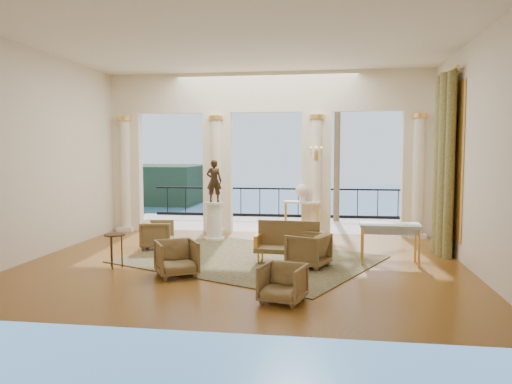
% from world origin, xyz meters
% --- Properties ---
extents(floor, '(9.00, 9.00, 0.00)m').
position_xyz_m(floor, '(0.00, 0.00, 0.00)').
color(floor, '#4C240B').
rests_on(floor, ground).
extents(room_walls, '(9.00, 9.00, 9.00)m').
position_xyz_m(room_walls, '(0.00, -1.12, 2.88)').
color(room_walls, beige).
rests_on(room_walls, ground).
extents(arcade, '(9.00, 0.56, 4.50)m').
position_xyz_m(arcade, '(-0.00, 3.82, 2.58)').
color(arcade, '#F4E3C6').
rests_on(arcade, ground).
extents(terrace, '(10.00, 3.60, 0.10)m').
position_xyz_m(terrace, '(0.00, 5.80, -0.05)').
color(terrace, '#B4AA97').
rests_on(terrace, ground).
extents(balustrade, '(9.00, 0.06, 1.03)m').
position_xyz_m(balustrade, '(0.00, 7.40, 0.41)').
color(balustrade, black).
rests_on(balustrade, terrace).
extents(palm_tree, '(2.00, 2.00, 4.50)m').
position_xyz_m(palm_tree, '(2.00, 6.60, 4.09)').
color(palm_tree, '#4C3823').
rests_on(palm_tree, terrace).
extents(headland, '(22.00, 18.00, 6.00)m').
position_xyz_m(headland, '(-30.00, 70.00, -3.00)').
color(headland, black).
rests_on(headland, sea).
extents(sea, '(160.00, 160.00, 0.00)m').
position_xyz_m(sea, '(0.00, 60.00, -6.00)').
color(sea, '#25568E').
rests_on(sea, ground).
extents(curtain, '(0.33, 1.40, 4.09)m').
position_xyz_m(curtain, '(4.28, 1.50, 2.02)').
color(curtain, brown).
rests_on(curtain, ground).
extents(window_frame, '(0.04, 1.60, 3.40)m').
position_xyz_m(window_frame, '(4.47, 1.50, 2.10)').
color(window_frame, '#EDB04E').
rests_on(window_frame, room_walls).
extents(wall_sconce, '(0.30, 0.11, 0.33)m').
position_xyz_m(wall_sconce, '(1.40, 3.51, 2.23)').
color(wall_sconce, '#EDB04E').
rests_on(wall_sconce, arcade).
extents(rug, '(6.03, 5.49, 0.02)m').
position_xyz_m(rug, '(0.10, 0.32, 0.01)').
color(rug, '#272D17').
rests_on(rug, ground).
extents(armchair_a, '(0.96, 0.94, 0.74)m').
position_xyz_m(armchair_a, '(-1.03, -1.26, 0.37)').
color(armchair_a, '#4E3E1E').
rests_on(armchair_a, ground).
extents(armchair_b, '(0.77, 0.74, 0.65)m').
position_xyz_m(armchair_b, '(1.07, -2.61, 0.33)').
color(armchair_b, '#4E3E1E').
rests_on(armchair_b, ground).
extents(armchair_c, '(0.91, 0.94, 0.75)m').
position_xyz_m(armchair_c, '(1.36, -0.17, 0.38)').
color(armchair_c, '#4E3E1E').
rests_on(armchair_c, ground).
extents(armchair_d, '(0.78, 0.82, 0.73)m').
position_xyz_m(armchair_d, '(-2.30, 1.24, 0.37)').
color(armchair_d, '#4E3E1E').
rests_on(armchair_d, ground).
extents(settee, '(1.34, 0.64, 0.86)m').
position_xyz_m(settee, '(0.91, 0.13, 0.43)').
color(settee, '#4E3E1E').
rests_on(settee, ground).
extents(game_table, '(1.23, 0.70, 0.83)m').
position_xyz_m(game_table, '(3.00, 0.35, 0.74)').
color(game_table, '#ACCEDE').
rests_on(game_table, ground).
extents(pedestal, '(0.55, 0.55, 1.00)m').
position_xyz_m(pedestal, '(-1.20, 2.52, 0.48)').
color(pedestal, silver).
rests_on(pedestal, ground).
extents(statue, '(0.40, 0.26, 1.10)m').
position_xyz_m(statue, '(-1.20, 2.52, 1.55)').
color(statue, black).
rests_on(statue, pedestal).
extents(console_table, '(1.05, 0.52, 0.95)m').
position_xyz_m(console_table, '(1.02, 3.55, 0.79)').
color(console_table, silver).
rests_on(console_table, ground).
extents(urn, '(0.36, 0.36, 0.47)m').
position_xyz_m(urn, '(1.02, 3.55, 1.22)').
color(urn, silver).
rests_on(urn, console_table).
extents(side_table, '(0.42, 0.42, 0.68)m').
position_xyz_m(side_table, '(-2.45, -0.81, 0.58)').
color(side_table, black).
rests_on(side_table, ground).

